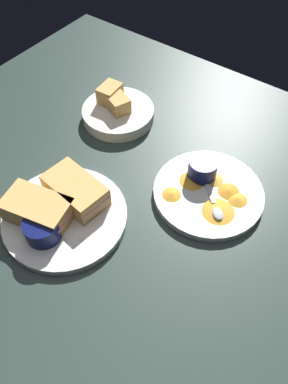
{
  "coord_description": "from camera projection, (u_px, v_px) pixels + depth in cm",
  "views": [
    {
      "loc": [
        35.92,
        -36.28,
        63.78
      ],
      "look_at": [
        8.19,
        1.88,
        3.0
      ],
      "focal_mm": 34.88,
      "sensor_mm": 36.0,
      "label": 1
    }
  ],
  "objects": [
    {
      "name": "ground_plane",
      "position": [
        109.0,
        193.0,
        0.83
      ],
      "size": [
        110.0,
        110.0,
        3.0
      ],
      "primitive_type": "cube",
      "color": "#283833"
    },
    {
      "name": "plate_sandwich_main",
      "position": [
        65.0,
        217.0,
        0.76
      ],
      "size": [
        25.32,
        25.32,
        1.6
      ],
      "primitive_type": "cylinder",
      "color": "silver",
      "rests_on": "ground_plane"
    },
    {
      "name": "sandwich_half_near",
      "position": [
        75.0,
        190.0,
        0.76
      ],
      "size": [
        14.05,
        9.21,
        4.8
      ],
      "color": "tan",
      "rests_on": "plate_sandwich_main"
    },
    {
      "name": "sandwich_half_far",
      "position": [
        38.0,
        209.0,
        0.73
      ],
      "size": [
        14.47,
        10.26,
        4.8
      ],
      "color": "tan",
      "rests_on": "plate_sandwich_main"
    },
    {
      "name": "ramekin_dark_sauce",
      "position": [
        42.0,
        228.0,
        0.71
      ],
      "size": [
        7.0,
        7.0,
        4.16
      ],
      "color": "#0C144C",
      "rests_on": "plate_sandwich_main"
    },
    {
      "name": "spoon_by_dark_ramekin",
      "position": [
        68.0,
        218.0,
        0.74
      ],
      "size": [
        3.6,
        9.94,
        0.8
      ],
      "color": "silver",
      "rests_on": "plate_sandwich_main"
    },
    {
      "name": "plate_chips_companion",
      "position": [
        208.0,
        193.0,
        0.8
      ],
      "size": [
        23.47,
        23.47,
        1.6
      ],
      "primitive_type": "cylinder",
      "color": "silver",
      "rests_on": "ground_plane"
    },
    {
      "name": "ramekin_light_gravy",
      "position": [
        203.0,
        168.0,
        0.8
      ],
      "size": [
        6.32,
        6.32,
        4.35
      ],
      "color": "#0C144C",
      "rests_on": "plate_chips_companion"
    },
    {
      "name": "spoon_by_gravy_ramekin",
      "position": [
        216.0,
        209.0,
        0.76
      ],
      "size": [
        8.16,
        7.89,
        0.8
      ],
      "color": "silver",
      "rests_on": "plate_chips_companion"
    },
    {
      "name": "plantain_chip_scatter",
      "position": [
        211.0,
        195.0,
        0.78
      ],
      "size": [
        16.87,
        13.47,
        0.6
      ],
      "color": "orange",
      "rests_on": "plate_chips_companion"
    },
    {
      "name": "bread_basket_rear",
      "position": [
        117.0,
        111.0,
        0.94
      ],
      "size": [
        18.1,
        18.1,
        7.18
      ],
      "color": "silver",
      "rests_on": "ground_plane"
    }
  ]
}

